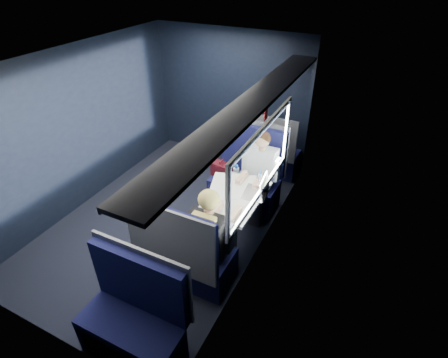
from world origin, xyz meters
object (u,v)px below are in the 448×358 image
at_px(seat_bay_far, 186,256).
at_px(laptop, 259,190).
at_px(table, 233,200).
at_px(bottle_small, 260,179).
at_px(seat_row_back, 135,321).
at_px(woman, 212,232).
at_px(cup, 266,185).
at_px(man, 259,172).
at_px(seat_row_front, 268,153).
at_px(seat_bay_near, 246,179).

distance_m(seat_bay_far, laptop, 1.20).
relative_size(table, bottle_small, 5.06).
height_order(table, seat_row_back, seat_row_back).
bearing_deg(bottle_small, woman, -97.08).
relative_size(seat_bay_far, cup, 14.19).
bearing_deg(seat_row_back, seat_bay_far, 90.00).
distance_m(man, cup, 0.44).
height_order(seat_row_front, laptop, seat_row_front).
distance_m(seat_row_front, seat_row_back, 3.59).
distance_m(table, bottle_small, 0.46).
bearing_deg(man, laptop, -68.52).
bearing_deg(bottle_small, seat_row_back, -100.03).
height_order(table, seat_bay_near, seat_bay_near).
bearing_deg(laptop, seat_bay_near, 123.65).
relative_size(table, cup, 11.26).
height_order(seat_bay_far, bottle_small, seat_bay_far).
xyz_separation_m(seat_bay_near, seat_row_back, (0.01, -2.67, -0.01)).
height_order(seat_row_front, man, man).
xyz_separation_m(table, laptop, (0.28, 0.16, 0.15)).
xyz_separation_m(seat_row_front, man, (0.25, -1.10, 0.31)).
bearing_deg(seat_row_back, laptop, 76.65).
distance_m(seat_bay_far, cup, 1.35).
height_order(seat_row_front, seat_row_back, same).
distance_m(seat_bay_far, bottle_small, 1.38).
bearing_deg(woman, cup, 77.54).
xyz_separation_m(table, man, (0.07, 0.70, 0.06)).
bearing_deg(table, seat_row_front, 95.80).
bearing_deg(seat_bay_near, seat_row_front, 89.29).
bearing_deg(man, seat_bay_far, -99.03).
distance_m(seat_bay_far, woman, 0.43).
xyz_separation_m(table, seat_row_front, (-0.18, 1.80, -0.25)).
bearing_deg(woman, seat_row_back, -102.93).
xyz_separation_m(woman, laptop, (0.21, 0.86, 0.09)).
xyz_separation_m(seat_row_front, laptop, (0.46, -1.64, 0.40)).
relative_size(table, seat_row_back, 0.86).
height_order(seat_bay_far, woman, woman).
xyz_separation_m(seat_row_back, man, (0.25, 2.50, 0.31)).
bearing_deg(table, man, 84.48).
distance_m(seat_row_front, man, 1.17).
bearing_deg(laptop, bottle_small, 109.45).
bearing_deg(seat_bay_far, cup, 68.33).
bearing_deg(man, cup, -57.82).
bearing_deg(woman, seat_bay_near, 99.41).
relative_size(seat_bay_near, seat_row_front, 1.09).
distance_m(seat_bay_far, seat_row_front, 2.67).
distance_m(seat_bay_near, woman, 1.63).
relative_size(seat_bay_far, laptop, 3.26).
xyz_separation_m(seat_row_back, woman, (0.25, 1.09, 0.32)).
bearing_deg(man, woman, -90.00).
relative_size(man, bottle_small, 6.69).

